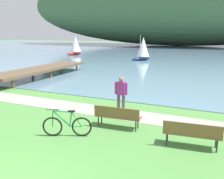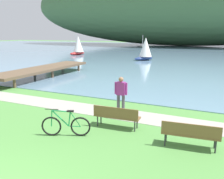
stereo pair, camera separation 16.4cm
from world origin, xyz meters
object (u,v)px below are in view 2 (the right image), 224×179
at_px(park_bench_further_along, 190,133).
at_px(sailboat_toward_hillside, 78,45).
at_px(bicycle_leaning_near_bench, 66,125).
at_px(person_at_shoreline, 121,93).
at_px(park_bench_near_camera, 116,115).
at_px(sailboat_nearest_to_shore, 145,49).

height_order(park_bench_further_along, sailboat_toward_hillside, sailboat_toward_hillside).
bearing_deg(bicycle_leaning_near_bench, sailboat_toward_hillside, 121.87).
bearing_deg(person_at_shoreline, park_bench_near_camera, -72.95).
height_order(sailboat_nearest_to_shore, sailboat_toward_hillside, sailboat_toward_hillside).
bearing_deg(park_bench_near_camera, sailboat_nearest_to_shore, 104.25).
bearing_deg(sailboat_nearest_to_shore, person_at_shoreline, -75.97).
bearing_deg(park_bench_further_along, sailboat_toward_hillside, 128.51).
distance_m(park_bench_near_camera, bicycle_leaning_near_bench, 1.97).
height_order(person_at_shoreline, sailboat_nearest_to_shore, sailboat_nearest_to_shore).
xyz_separation_m(park_bench_further_along, sailboat_toward_hillside, (-21.52, 27.05, 1.15)).
distance_m(park_bench_further_along, sailboat_nearest_to_shore, 25.27).
bearing_deg(bicycle_leaning_near_bench, park_bench_further_along, 11.97).
xyz_separation_m(bicycle_leaning_near_bench, sailboat_toward_hillside, (-17.36, 27.93, 1.27)).
distance_m(park_bench_near_camera, sailboat_toward_hillside, 32.46).
bearing_deg(sailboat_toward_hillside, bicycle_leaning_near_bench, -58.13).
bearing_deg(sailboat_nearest_to_shore, park_bench_near_camera, -75.75).
xyz_separation_m(park_bench_near_camera, park_bench_further_along, (2.80, -0.55, 0.00)).
relative_size(park_bench_near_camera, person_at_shoreline, 1.07).
bearing_deg(bicycle_leaning_near_bench, sailboat_nearest_to_shore, 100.43).
bearing_deg(person_at_shoreline, bicycle_leaning_near_bench, -105.12).
relative_size(person_at_shoreline, sailboat_nearest_to_shore, 0.51).
relative_size(park_bench_further_along, sailboat_nearest_to_shore, 0.55).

